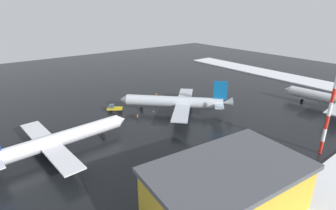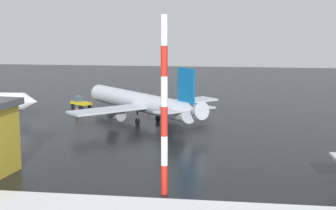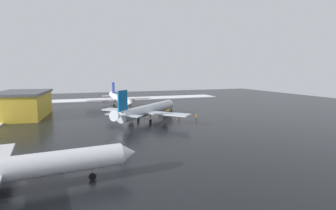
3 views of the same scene
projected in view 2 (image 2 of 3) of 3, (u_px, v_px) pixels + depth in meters
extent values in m
plane|color=black|center=(148.00, 121.00, 93.47)|extent=(240.00, 240.00, 0.00)
cylinder|color=silver|center=(138.00, 102.00, 93.43)|extent=(23.42, 23.81, 3.40)
cone|color=silver|center=(96.00, 92.00, 106.34)|extent=(3.99, 3.97, 3.23)
cone|color=silver|center=(196.00, 111.00, 80.26)|extent=(4.56, 4.57, 3.31)
cube|color=silver|center=(107.00, 110.00, 86.31)|extent=(12.37, 12.24, 0.36)
cylinder|color=gray|center=(116.00, 114.00, 88.03)|extent=(3.81, 3.83, 2.00)
cube|color=silver|center=(184.00, 101.00, 95.87)|extent=(12.37, 12.24, 0.36)
cylinder|color=gray|center=(174.00, 107.00, 95.26)|extent=(3.81, 3.83, 2.00)
cube|color=#0C5999|center=(186.00, 86.00, 81.59)|extent=(3.06, 3.11, 5.60)
cube|color=silver|center=(170.00, 112.00, 80.62)|extent=(5.25, 5.22, 0.24)
cube|color=silver|center=(200.00, 108.00, 84.11)|extent=(5.25, 5.22, 0.24)
cylinder|color=black|center=(110.00, 103.00, 102.04)|extent=(0.24, 0.24, 0.70)
cylinder|color=black|center=(110.00, 110.00, 102.26)|extent=(1.02, 1.03, 1.10)
cylinder|color=black|center=(137.00, 113.00, 89.99)|extent=(0.24, 0.24, 0.70)
cylinder|color=black|center=(137.00, 122.00, 90.22)|extent=(1.02, 1.03, 1.10)
cylinder|color=black|center=(158.00, 111.00, 92.56)|extent=(0.24, 0.24, 0.70)
cylinder|color=black|center=(158.00, 119.00, 92.79)|extent=(1.02, 1.03, 1.10)
cone|color=white|center=(31.00, 102.00, 94.17)|extent=(2.54, 3.29, 3.13)
cylinder|color=black|center=(2.00, 109.00, 94.79)|extent=(0.23, 0.23, 0.68)
cylinder|color=black|center=(3.00, 117.00, 95.01)|extent=(1.09, 0.41, 1.07)
cube|color=gold|center=(81.00, 103.00, 107.23)|extent=(5.00, 4.53, 0.50)
cube|color=#3F5160|center=(78.00, 99.00, 107.75)|extent=(2.02, 2.04, 1.10)
cylinder|color=black|center=(73.00, 106.00, 107.78)|extent=(0.91, 0.80, 0.90)
cylinder|color=black|center=(81.00, 105.00, 109.16)|extent=(0.91, 0.80, 0.90)
cylinder|color=black|center=(82.00, 108.00, 105.52)|extent=(0.91, 0.80, 0.90)
cylinder|color=black|center=(90.00, 107.00, 106.90)|extent=(0.91, 0.80, 0.90)
cylinder|color=black|center=(77.00, 115.00, 97.33)|extent=(0.16, 0.16, 0.85)
cylinder|color=black|center=(77.00, 115.00, 97.51)|extent=(0.16, 0.16, 0.85)
cylinder|color=orange|center=(77.00, 111.00, 97.30)|extent=(0.36, 0.36, 0.62)
sphere|color=tan|center=(77.00, 109.00, 97.24)|extent=(0.24, 0.24, 0.24)
cylinder|color=black|center=(148.00, 109.00, 104.04)|extent=(0.16, 0.16, 0.85)
cylinder|color=black|center=(149.00, 109.00, 103.87)|extent=(0.16, 0.16, 0.85)
cylinder|color=orange|center=(149.00, 106.00, 103.84)|extent=(0.36, 0.36, 0.62)
sphere|color=tan|center=(149.00, 103.00, 103.77)|extent=(0.24, 0.24, 0.24)
cylinder|color=black|center=(169.00, 106.00, 107.99)|extent=(0.16, 0.16, 0.85)
cylinder|color=black|center=(170.00, 106.00, 107.87)|extent=(0.16, 0.16, 0.85)
cylinder|color=orange|center=(170.00, 103.00, 107.81)|extent=(0.36, 0.36, 0.62)
sphere|color=tan|center=(170.00, 100.00, 107.74)|extent=(0.24, 0.24, 0.24)
cylinder|color=red|center=(164.00, 180.00, 53.44)|extent=(0.70, 0.70, 3.08)
cylinder|color=white|center=(164.00, 151.00, 52.96)|extent=(0.70, 0.70, 3.08)
cylinder|color=red|center=(164.00, 121.00, 52.47)|extent=(0.70, 0.70, 3.08)
cylinder|color=white|center=(164.00, 91.00, 51.98)|extent=(0.70, 0.70, 3.08)
cylinder|color=red|center=(164.00, 61.00, 51.50)|extent=(0.70, 0.70, 3.08)
cylinder|color=white|center=(164.00, 30.00, 51.01)|extent=(0.70, 0.70, 3.08)
cone|color=orange|center=(183.00, 119.00, 94.20)|extent=(0.36, 0.36, 0.55)
cone|color=orange|center=(117.00, 115.00, 98.60)|extent=(0.36, 0.36, 0.55)
cone|color=orange|center=(153.00, 111.00, 102.69)|extent=(0.36, 0.36, 0.55)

